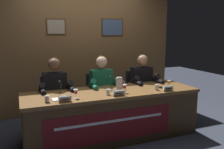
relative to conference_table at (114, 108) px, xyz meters
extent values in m
plane|color=#383D4C|center=(0.00, 0.11, -0.49)|extent=(12.00, 12.00, 0.00)
cube|color=brown|center=(0.00, 1.57, 0.81)|extent=(3.84, 0.12, 2.60)
cube|color=#4C3319|center=(-0.57, 1.50, 1.22)|extent=(0.36, 0.02, 0.30)
cube|color=tan|center=(-0.57, 1.49, 1.22)|extent=(0.32, 0.01, 0.26)
cube|color=#4C3319|center=(0.58, 1.50, 1.22)|extent=(0.48, 0.02, 0.36)
cube|color=slate|center=(0.58, 1.49, 1.22)|extent=(0.44, 0.01, 0.32)
cube|color=brown|center=(0.00, 0.11, 0.21)|extent=(2.64, 0.83, 0.05)
cube|color=#4C341B|center=(0.00, -0.29, -0.15)|extent=(2.58, 0.04, 0.68)
cube|color=#4C341B|center=(-1.26, 0.11, -0.15)|extent=(0.08, 0.75, 0.68)
cube|color=#4C341B|center=(1.27, 0.11, -0.15)|extent=(0.08, 0.75, 0.68)
cube|color=maroon|center=(-0.16, -0.31, -0.15)|extent=(1.83, 0.01, 0.43)
cube|color=white|center=(-0.16, -0.32, -0.08)|extent=(1.55, 0.00, 0.04)
cylinder|color=black|center=(-0.77, 0.62, -0.48)|extent=(0.44, 0.44, 0.02)
cylinder|color=black|center=(-0.77, 0.62, -0.27)|extent=(0.05, 0.05, 0.40)
cube|color=#232328|center=(-0.77, 0.62, -0.06)|extent=(0.44, 0.44, 0.03)
cube|color=#232328|center=(-0.77, 0.82, 0.18)|extent=(0.40, 0.05, 0.44)
cylinder|color=black|center=(-0.87, 0.27, -0.27)|extent=(0.10, 0.10, 0.45)
cylinder|color=black|center=(-0.67, 0.27, -0.27)|extent=(0.10, 0.10, 0.45)
cylinder|color=black|center=(-0.87, 0.42, 0.01)|extent=(0.13, 0.34, 0.13)
cylinder|color=black|center=(-0.67, 0.42, 0.01)|extent=(0.13, 0.34, 0.13)
cube|color=black|center=(-0.77, 0.59, 0.25)|extent=(0.36, 0.20, 0.48)
sphere|color=brown|center=(-0.77, 0.57, 0.62)|extent=(0.19, 0.19, 0.19)
sphere|color=#331E0F|center=(-0.77, 0.59, 0.64)|extent=(0.17, 0.17, 0.17)
cylinder|color=black|center=(-0.98, 0.49, 0.27)|extent=(0.09, 0.30, 0.25)
cylinder|color=black|center=(-0.56, 0.49, 0.27)|extent=(0.09, 0.30, 0.25)
cylinder|color=black|center=(-0.98, 0.33, 0.27)|extent=(0.07, 0.24, 0.07)
cylinder|color=black|center=(-0.56, 0.33, 0.27)|extent=(0.07, 0.24, 0.07)
cube|color=white|center=(-0.77, -0.23, 0.28)|extent=(0.16, 0.03, 0.08)
cube|color=white|center=(-0.77, -0.20, 0.28)|extent=(0.16, 0.03, 0.08)
cube|color=black|center=(-0.77, -0.24, 0.28)|extent=(0.11, 0.01, 0.01)
cylinder|color=white|center=(-0.61, -0.11, 0.24)|extent=(0.06, 0.06, 0.00)
cylinder|color=white|center=(-0.61, -0.11, 0.27)|extent=(0.01, 0.01, 0.05)
cone|color=white|center=(-0.61, -0.11, 0.33)|extent=(0.06, 0.06, 0.06)
cylinder|color=#B21E2D|center=(-0.61, -0.11, 0.32)|extent=(0.04, 0.04, 0.04)
cylinder|color=silver|center=(-0.98, -0.15, 0.28)|extent=(0.06, 0.06, 0.08)
cylinder|color=silver|center=(-0.98, -0.15, 0.26)|extent=(0.05, 0.05, 0.05)
cylinder|color=black|center=(-0.78, -0.02, 0.25)|extent=(0.06, 0.06, 0.02)
cylinder|color=black|center=(-0.78, 0.04, 0.35)|extent=(0.01, 0.13, 0.18)
sphere|color=#2D2D2D|center=(-0.78, 0.11, 0.44)|extent=(0.03, 0.03, 0.03)
cylinder|color=black|center=(0.00, 0.62, -0.48)|extent=(0.44, 0.44, 0.02)
cylinder|color=black|center=(0.00, 0.62, -0.27)|extent=(0.05, 0.05, 0.40)
cube|color=#232328|center=(0.00, 0.62, -0.06)|extent=(0.44, 0.44, 0.03)
cube|color=#232328|center=(0.00, 0.82, 0.18)|extent=(0.40, 0.05, 0.44)
cylinder|color=black|center=(-0.10, 0.27, -0.27)|extent=(0.10, 0.10, 0.45)
cylinder|color=black|center=(0.10, 0.27, -0.27)|extent=(0.10, 0.10, 0.45)
cylinder|color=black|center=(-0.10, 0.42, 0.01)|extent=(0.13, 0.34, 0.13)
cylinder|color=black|center=(0.10, 0.42, 0.01)|extent=(0.13, 0.34, 0.13)
cube|color=#196047|center=(0.00, 0.59, 0.25)|extent=(0.36, 0.20, 0.48)
sphere|color=beige|center=(0.00, 0.57, 0.62)|extent=(0.19, 0.19, 0.19)
sphere|color=#593819|center=(0.00, 0.59, 0.64)|extent=(0.17, 0.17, 0.17)
cylinder|color=#196047|center=(-0.21, 0.49, 0.27)|extent=(0.09, 0.30, 0.25)
cylinder|color=#196047|center=(0.21, 0.49, 0.27)|extent=(0.09, 0.30, 0.25)
cylinder|color=#196047|center=(-0.21, 0.33, 0.27)|extent=(0.07, 0.24, 0.07)
cylinder|color=#196047|center=(0.21, 0.33, 0.27)|extent=(0.07, 0.24, 0.07)
cube|color=white|center=(-0.02, -0.22, 0.28)|extent=(0.17, 0.03, 0.08)
cube|color=white|center=(-0.02, -0.19, 0.28)|extent=(0.17, 0.03, 0.08)
cube|color=black|center=(-0.02, -0.22, 0.28)|extent=(0.12, 0.01, 0.01)
cylinder|color=white|center=(0.13, -0.08, 0.24)|extent=(0.06, 0.06, 0.00)
cylinder|color=white|center=(0.13, -0.08, 0.27)|extent=(0.01, 0.01, 0.05)
cone|color=white|center=(0.13, -0.08, 0.33)|extent=(0.06, 0.06, 0.06)
cylinder|color=#B21E2D|center=(0.13, -0.08, 0.32)|extent=(0.04, 0.04, 0.04)
cylinder|color=silver|center=(-0.14, -0.11, 0.28)|extent=(0.06, 0.06, 0.08)
cylinder|color=silver|center=(-0.14, -0.11, 0.26)|extent=(0.05, 0.05, 0.05)
cylinder|color=black|center=(0.00, 0.05, 0.25)|extent=(0.06, 0.06, 0.02)
cylinder|color=black|center=(0.00, 0.11, 0.35)|extent=(0.01, 0.13, 0.18)
sphere|color=#2D2D2D|center=(0.00, 0.17, 0.44)|extent=(0.03, 0.03, 0.03)
cylinder|color=black|center=(0.78, 0.62, -0.48)|extent=(0.44, 0.44, 0.02)
cylinder|color=black|center=(0.78, 0.62, -0.27)|extent=(0.05, 0.05, 0.40)
cube|color=#232328|center=(0.78, 0.62, -0.06)|extent=(0.44, 0.44, 0.03)
cube|color=#232328|center=(0.78, 0.82, 0.18)|extent=(0.40, 0.05, 0.44)
cylinder|color=black|center=(0.68, 0.27, -0.27)|extent=(0.10, 0.10, 0.45)
cylinder|color=black|center=(0.88, 0.27, -0.27)|extent=(0.10, 0.10, 0.45)
cylinder|color=black|center=(0.68, 0.42, 0.01)|extent=(0.13, 0.34, 0.13)
cylinder|color=black|center=(0.88, 0.42, 0.01)|extent=(0.13, 0.34, 0.13)
cube|color=black|center=(0.78, 0.59, 0.25)|extent=(0.36, 0.20, 0.48)
sphere|color=tan|center=(0.78, 0.57, 0.62)|extent=(0.19, 0.19, 0.19)
sphere|color=#331E0F|center=(0.78, 0.59, 0.64)|extent=(0.17, 0.17, 0.17)
cylinder|color=black|center=(0.57, 0.49, 0.27)|extent=(0.09, 0.30, 0.25)
cylinder|color=black|center=(0.99, 0.49, 0.27)|extent=(0.09, 0.30, 0.25)
cylinder|color=black|center=(0.57, 0.33, 0.27)|extent=(0.07, 0.24, 0.07)
cylinder|color=black|center=(0.99, 0.33, 0.27)|extent=(0.07, 0.24, 0.07)
cube|color=white|center=(0.78, -0.24, 0.28)|extent=(0.16, 0.03, 0.08)
cube|color=white|center=(0.78, -0.20, 0.28)|extent=(0.16, 0.03, 0.08)
cube|color=black|center=(0.78, -0.24, 0.28)|extent=(0.11, 0.01, 0.01)
cylinder|color=white|center=(0.92, -0.06, 0.24)|extent=(0.06, 0.06, 0.00)
cylinder|color=white|center=(0.92, -0.06, 0.27)|extent=(0.01, 0.01, 0.05)
cone|color=white|center=(0.92, -0.06, 0.33)|extent=(0.06, 0.06, 0.06)
cylinder|color=orange|center=(0.92, -0.06, 0.32)|extent=(0.04, 0.04, 0.04)
cylinder|color=silver|center=(0.66, -0.11, 0.28)|extent=(0.06, 0.06, 0.08)
cylinder|color=silver|center=(0.66, -0.11, 0.26)|extent=(0.05, 0.05, 0.05)
cylinder|color=black|center=(0.79, -0.02, 0.25)|extent=(0.06, 0.06, 0.02)
cylinder|color=black|center=(0.79, 0.04, 0.35)|extent=(0.01, 0.13, 0.18)
sphere|color=#2D2D2D|center=(0.79, 0.11, 0.44)|extent=(0.03, 0.03, 0.03)
cylinder|color=silver|center=(0.14, 0.14, 0.33)|extent=(0.10, 0.10, 0.18)
cylinder|color=silver|center=(0.14, 0.14, 0.42)|extent=(0.09, 0.08, 0.01)
sphere|color=silver|center=(0.14, 0.14, 0.44)|extent=(0.02, 0.02, 0.02)
torus|color=silver|center=(0.21, 0.14, 0.33)|extent=(0.07, 0.01, 0.07)
cube|color=white|center=(-0.81, -0.08, 0.24)|extent=(0.22, 0.16, 0.01)
camera|label=1|loc=(-1.31, -3.12, 1.09)|focal=37.85mm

